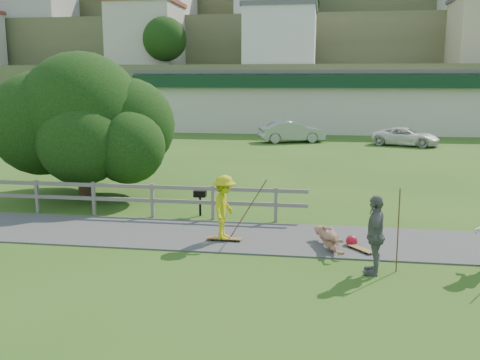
{
  "coord_description": "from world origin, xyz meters",
  "views": [
    {
      "loc": [
        3.34,
        -12.9,
        4.43
      ],
      "look_at": [
        1.06,
        2.0,
        1.56
      ],
      "focal_mm": 40.0,
      "sensor_mm": 36.0,
      "label": 1
    }
  ],
  "objects_px": {
    "skater_rider": "(224,211)",
    "spectator_b": "(375,235)",
    "tree": "(83,136)",
    "bbq": "(200,203)",
    "car_silver": "(292,132)",
    "car_white": "(406,137)",
    "skater_fallen": "(329,238)"
  },
  "relations": [
    {
      "from": "tree",
      "to": "bbq",
      "type": "xyz_separation_m",
      "value": [
        5.03,
        -2.36,
        -1.87
      ]
    },
    {
      "from": "skater_rider",
      "to": "tree",
      "type": "xyz_separation_m",
      "value": [
        -6.32,
        5.03,
        1.41
      ]
    },
    {
      "from": "car_silver",
      "to": "bbq",
      "type": "xyz_separation_m",
      "value": [
        -1.78,
        -21.05,
        -0.32
      ]
    },
    {
      "from": "skater_fallen",
      "to": "car_silver",
      "type": "bearing_deg",
      "value": 78.52
    },
    {
      "from": "car_white",
      "to": "tree",
      "type": "xyz_separation_m",
      "value": [
        -14.45,
        -17.89,
        1.69
      ]
    },
    {
      "from": "car_white",
      "to": "tree",
      "type": "distance_m",
      "value": 23.06
    },
    {
      "from": "skater_rider",
      "to": "car_silver",
      "type": "bearing_deg",
      "value": 3.95
    },
    {
      "from": "car_silver",
      "to": "bbq",
      "type": "height_order",
      "value": "car_silver"
    },
    {
      "from": "skater_rider",
      "to": "spectator_b",
      "type": "bearing_deg",
      "value": -110.83
    },
    {
      "from": "skater_rider",
      "to": "skater_fallen",
      "type": "distance_m",
      "value": 2.91
    },
    {
      "from": "spectator_b",
      "to": "skater_fallen",
      "type": "bearing_deg",
      "value": -141.92
    },
    {
      "from": "skater_fallen",
      "to": "car_silver",
      "type": "relative_size",
      "value": 0.38
    },
    {
      "from": "spectator_b",
      "to": "car_white",
      "type": "distance_m",
      "value": 25.16
    },
    {
      "from": "spectator_b",
      "to": "car_silver",
      "type": "bearing_deg",
      "value": -165.73
    },
    {
      "from": "skater_fallen",
      "to": "car_silver",
      "type": "height_order",
      "value": "car_silver"
    },
    {
      "from": "car_silver",
      "to": "skater_rider",
      "type": "bearing_deg",
      "value": 160.13
    },
    {
      "from": "car_white",
      "to": "tree",
      "type": "relative_size",
      "value": 0.59
    },
    {
      "from": "skater_rider",
      "to": "bbq",
      "type": "bearing_deg",
      "value": 30.93
    },
    {
      "from": "spectator_b",
      "to": "tree",
      "type": "xyz_separation_m",
      "value": [
        -10.15,
        6.9,
        1.37
      ]
    },
    {
      "from": "skater_fallen",
      "to": "car_white",
      "type": "distance_m",
      "value": 23.75
    },
    {
      "from": "skater_rider",
      "to": "tree",
      "type": "height_order",
      "value": "tree"
    },
    {
      "from": "skater_fallen",
      "to": "car_white",
      "type": "relative_size",
      "value": 0.39
    },
    {
      "from": "car_silver",
      "to": "car_white",
      "type": "relative_size",
      "value": 1.04
    },
    {
      "from": "skater_rider",
      "to": "car_white",
      "type": "bearing_deg",
      "value": -14.41
    },
    {
      "from": "bbq",
      "to": "tree",
      "type": "bearing_deg",
      "value": 153.49
    },
    {
      "from": "skater_rider",
      "to": "bbq",
      "type": "xyz_separation_m",
      "value": [
        -1.29,
        2.67,
        -0.46
      ]
    },
    {
      "from": "skater_rider",
      "to": "spectator_b",
      "type": "xyz_separation_m",
      "value": [
        3.84,
        -1.87,
        0.04
      ]
    },
    {
      "from": "spectator_b",
      "to": "bbq",
      "type": "distance_m",
      "value": 6.87
    },
    {
      "from": "skater_fallen",
      "to": "tree",
      "type": "xyz_separation_m",
      "value": [
        -9.16,
        5.26,
        1.99
      ]
    },
    {
      "from": "skater_rider",
      "to": "spectator_b",
      "type": "relative_size",
      "value": 0.95
    },
    {
      "from": "tree",
      "to": "bbq",
      "type": "height_order",
      "value": "tree"
    },
    {
      "from": "tree",
      "to": "car_silver",
      "type": "bearing_deg",
      "value": 70.0
    }
  ]
}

